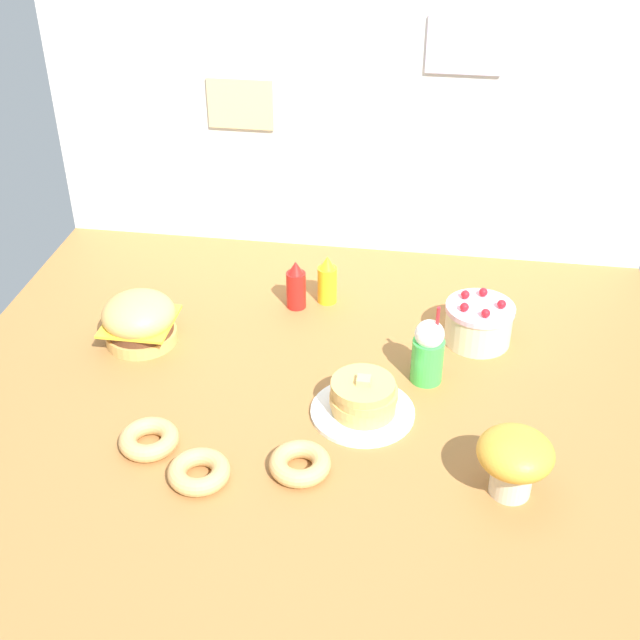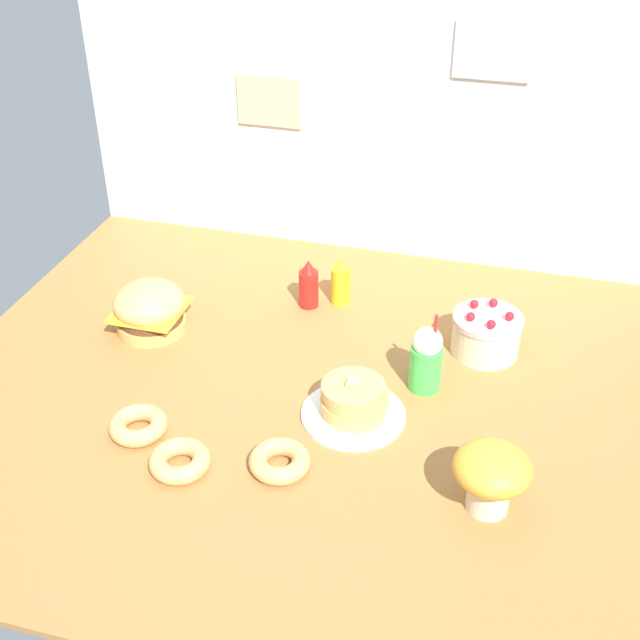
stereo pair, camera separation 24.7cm
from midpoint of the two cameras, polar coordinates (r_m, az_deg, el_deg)
name	(u,v)px [view 2 (the right image)]	position (r m, az deg, el deg)	size (l,w,h in m)	color
ground_plane	(302,395)	(2.48, 1.59, -5.28)	(2.20, 1.88, 0.02)	#9E6B38
back_wall	(375,119)	(3.03, 6.20, 13.49)	(2.20, 0.04, 1.03)	silver
burger	(150,308)	(2.74, -9.09, 0.70)	(0.23, 0.23, 0.17)	#DBA859
pancake_stack	(354,403)	(2.37, 5.35, -5.81)	(0.30, 0.30, 0.13)	white
layer_cake	(486,334)	(2.68, 13.94, -1.01)	(0.22, 0.22, 0.16)	beige
ketchup_bottle	(309,285)	(2.83, 1.72, 2.34)	(0.07, 0.07, 0.18)	red
mustard_bottle	(341,282)	(2.85, 3.92, 2.56)	(0.07, 0.07, 0.18)	yellow
cream_soda_cup	(426,359)	(2.47, 10.16, -2.75)	(0.10, 0.10, 0.26)	green
donut_pink_glaze	(138,425)	(2.35, -9.43, -7.23)	(0.16, 0.16, 0.05)	tan
donut_chocolate	(180,460)	(2.23, -6.45, -9.68)	(0.16, 0.16, 0.05)	tan
donut_vanilla	(279,461)	(2.21, 0.44, -9.76)	(0.16, 0.16, 0.05)	tan
mushroom_stool	(492,473)	(2.12, 15.04, -10.26)	(0.19, 0.19, 0.19)	beige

